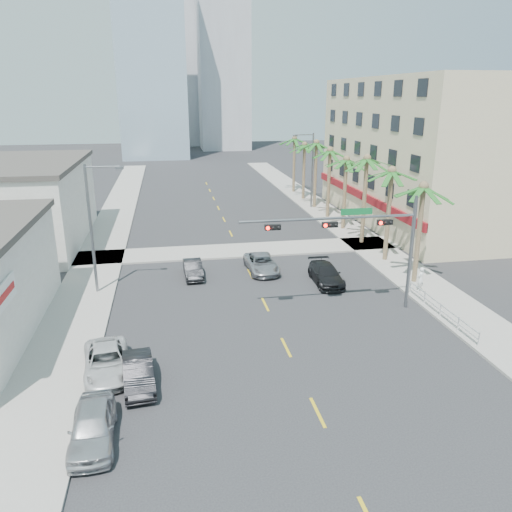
{
  "coord_description": "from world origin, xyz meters",
  "views": [
    {
      "loc": [
        -5.92,
        -19.91,
        13.27
      ],
      "look_at": [
        -0.66,
        9.76,
        3.5
      ],
      "focal_mm": 35.0,
      "sensor_mm": 36.0,
      "label": 1
    }
  ],
  "objects": [
    {
      "name": "sidewalk_cross",
      "position": [
        0.0,
        22.0,
        0.07
      ],
      "size": [
        80.0,
        4.0,
        0.15
      ],
      "primitive_type": "cube",
      "color": "gray",
      "rests_on": "ground"
    },
    {
      "name": "car_lane_center",
      "position": [
        0.97,
        16.43,
        0.66
      ],
      "size": [
        2.36,
        4.83,
        1.32
      ],
      "primitive_type": "imported",
      "rotation": [
        0.0,
        0.0,
        0.03
      ],
      "color": "#A3A3A7",
      "rests_on": "ground"
    },
    {
      "name": "building_left_far",
      "position": [
        -19.5,
        28.0,
        3.6
      ],
      "size": [
        11.0,
        18.0,
        7.2
      ],
      "primitive_type": "cube",
      "color": "beige",
      "rests_on": "ground"
    },
    {
      "name": "palm_tree_3",
      "position": [
        11.6,
        27.6,
        7.08
      ],
      "size": [
        4.8,
        4.8,
        7.8
      ],
      "color": "brown",
      "rests_on": "ground"
    },
    {
      "name": "tower_far_center",
      "position": [
        -3.0,
        125.0,
        21.0
      ],
      "size": [
        16.0,
        16.0,
        42.0
      ],
      "primitive_type": "cube",
      "color": "#ADADB2",
      "rests_on": "ground"
    },
    {
      "name": "building_right",
      "position": [
        21.99,
        30.0,
        7.5
      ],
      "size": [
        15.25,
        28.0,
        15.0
      ],
      "color": "beige",
      "rests_on": "ground"
    },
    {
      "name": "palm_tree_1",
      "position": [
        11.6,
        17.2,
        7.43
      ],
      "size": [
        4.8,
        4.8,
        8.16
      ],
      "color": "brown",
      "rests_on": "ground"
    },
    {
      "name": "ground",
      "position": [
        0.0,
        0.0,
        0.0
      ],
      "size": [
        260.0,
        260.0,
        0.0
      ],
      "primitive_type": "plane",
      "color": "#262628",
      "rests_on": "ground"
    },
    {
      "name": "streetlight_left",
      "position": [
        -11.0,
        14.0,
        5.06
      ],
      "size": [
        2.55,
        0.25,
        9.0
      ],
      "color": "slate",
      "rests_on": "ground"
    },
    {
      "name": "streetlight_right",
      "position": [
        11.0,
        38.0,
        5.06
      ],
      "size": [
        2.55,
        0.25,
        9.0
      ],
      "color": "slate",
      "rests_on": "ground"
    },
    {
      "name": "sidewalk_left",
      "position": [
        -12.0,
        20.0,
        0.07
      ],
      "size": [
        4.0,
        120.0,
        0.15
      ],
      "primitive_type": "cube",
      "color": "gray",
      "rests_on": "ground"
    },
    {
      "name": "tower_far_left",
      "position": [
        -8.0,
        95.0,
        24.0
      ],
      "size": [
        14.0,
        14.0,
        48.0
      ],
      "primitive_type": "cube",
      "color": "#99B2C6",
      "rests_on": "ground"
    },
    {
      "name": "car_lane_right",
      "position": [
        5.18,
        13.15,
        0.68
      ],
      "size": [
        2.06,
        4.77,
        1.37
      ],
      "primitive_type": "imported",
      "rotation": [
        0.0,
        0.0,
        -0.03
      ],
      "color": "black",
      "rests_on": "ground"
    },
    {
      "name": "car_parked_mid",
      "position": [
        -7.8,
        1.57,
        0.66
      ],
      "size": [
        1.79,
        4.13,
        1.32
      ],
      "primitive_type": "imported",
      "rotation": [
        0.0,
        0.0,
        0.1
      ],
      "color": "black",
      "rests_on": "ground"
    },
    {
      "name": "sidewalk_right",
      "position": [
        12.0,
        20.0,
        0.07
      ],
      "size": [
        4.0,
        120.0,
        0.15
      ],
      "primitive_type": "cube",
      "color": "gray",
      "rests_on": "ground"
    },
    {
      "name": "tower_far_right",
      "position": [
        9.0,
        110.0,
        30.0
      ],
      "size": [
        12.0,
        12.0,
        60.0
      ],
      "primitive_type": "cube",
      "color": "#ADADB2",
      "rests_on": "ground"
    },
    {
      "name": "car_parked_far",
      "position": [
        -9.4,
        2.95,
        0.65
      ],
      "size": [
        2.77,
        4.96,
        1.31
      ],
      "primitive_type": "imported",
      "rotation": [
        0.0,
        0.0,
        0.13
      ],
      "color": "silver",
      "rests_on": "ground"
    },
    {
      "name": "car_parked_near",
      "position": [
        -9.4,
        -2.29,
        0.73
      ],
      "size": [
        1.88,
        4.35,
        1.46
      ],
      "primitive_type": "imported",
      "rotation": [
        0.0,
        0.0,
        0.04
      ],
      "color": "#BCBCC1",
      "rests_on": "ground"
    },
    {
      "name": "palm_tree_2",
      "position": [
        11.6,
        22.4,
        7.78
      ],
      "size": [
        4.8,
        4.8,
        8.52
      ],
      "color": "brown",
      "rests_on": "ground"
    },
    {
      "name": "pedestrian",
      "position": [
        11.07,
        10.18,
        1.01
      ],
      "size": [
        0.75,
        0.7,
        1.72
      ],
      "primitive_type": "imported",
      "rotation": [
        0.0,
        0.0,
        3.77
      ],
      "color": "white",
      "rests_on": "sidewalk_right"
    },
    {
      "name": "palm_tree_5",
      "position": [
        11.6,
        38.0,
        7.78
      ],
      "size": [
        4.8,
        4.8,
        8.52
      ],
      "color": "brown",
      "rests_on": "ground"
    },
    {
      "name": "palm_tree_4",
      "position": [
        11.6,
        32.8,
        7.43
      ],
      "size": [
        4.8,
        4.8,
        8.16
      ],
      "color": "brown",
      "rests_on": "ground"
    },
    {
      "name": "palm_tree_0",
      "position": [
        11.6,
        12.0,
        7.08
      ],
      "size": [
        4.8,
        4.8,
        7.8
      ],
      "color": "brown",
      "rests_on": "ground"
    },
    {
      "name": "car_lane_left",
      "position": [
        -4.4,
        16.18,
        0.63
      ],
      "size": [
        1.47,
        3.87,
        1.26
      ],
      "primitive_type": "imported",
      "rotation": [
        0.0,
        0.0,
        0.04
      ],
      "color": "black",
      "rests_on": "ground"
    },
    {
      "name": "traffic_signal_mast",
      "position": [
        5.78,
        7.95,
        5.06
      ],
      "size": [
        11.12,
        0.54,
        7.2
      ],
      "color": "slate",
      "rests_on": "ground"
    },
    {
      "name": "palm_tree_6",
      "position": [
        11.6,
        43.2,
        7.08
      ],
      "size": [
        4.8,
        4.8,
        7.8
      ],
      "color": "brown",
      "rests_on": "ground"
    },
    {
      "name": "guardrail",
      "position": [
        10.3,
        6.0,
        0.67
      ],
      "size": [
        0.08,
        8.08,
        1.0
      ],
      "color": "silver",
      "rests_on": "ground"
    },
    {
      "name": "palm_tree_7",
      "position": [
        11.6,
        48.4,
        7.43
      ],
      "size": [
        4.8,
        4.8,
        8.16
      ],
      "color": "brown",
      "rests_on": "ground"
    }
  ]
}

